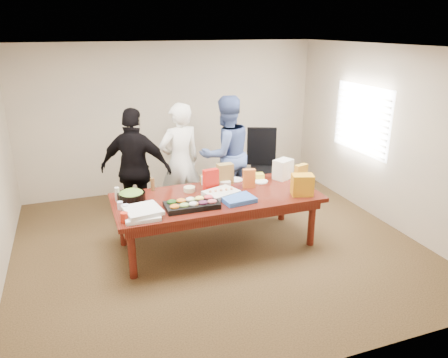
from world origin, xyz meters
name	(u,v)px	position (x,y,z in m)	size (l,w,h in m)	color
floor	(217,245)	(0.00, 0.00, -0.01)	(5.50, 5.00, 0.02)	#47301E
ceiling	(216,46)	(0.00, 0.00, 2.71)	(5.50, 5.00, 0.02)	white
wall_back	(173,118)	(0.00, 2.50, 1.35)	(5.50, 0.04, 2.70)	beige
wall_front	(318,236)	(0.00, -2.50, 1.35)	(5.50, 0.04, 2.70)	beige
wall_right	(386,136)	(2.75, 0.00, 1.35)	(0.04, 5.00, 2.70)	beige
window_panel	(361,119)	(2.72, 0.60, 1.50)	(0.03, 1.40, 1.10)	white
window_blinds	(359,119)	(2.68, 0.60, 1.50)	(0.04, 1.36, 1.00)	beige
conference_table	(217,220)	(0.00, 0.00, 0.38)	(2.80, 1.20, 0.75)	#4C1C0F
office_chair	(266,168)	(1.34, 1.25, 0.61)	(0.62, 0.62, 1.22)	black
person_center	(180,162)	(-0.24, 1.08, 0.93)	(0.68, 0.45, 1.87)	white
person_right	(226,154)	(0.57, 1.18, 0.96)	(0.93, 0.73, 1.92)	#485E9F
person_left	(136,169)	(-0.94, 0.99, 0.92)	(1.08, 0.45, 1.85)	black
veggie_tray	(183,206)	(-0.55, -0.27, 0.78)	(0.45, 0.35, 0.07)	black
fruit_tray	(201,204)	(-0.30, -0.27, 0.78)	(0.44, 0.35, 0.07)	black
sheet_cake	(221,194)	(0.05, -0.04, 0.79)	(0.44, 0.33, 0.08)	white
salad_bowl	(132,197)	(-1.12, 0.21, 0.81)	(0.37, 0.37, 0.12)	black
chip_bag_blue	(238,199)	(0.20, -0.29, 0.78)	(0.42, 0.31, 0.06)	blue
chip_bag_red	(211,180)	(-0.02, 0.21, 0.91)	(0.22, 0.09, 0.31)	red
chip_bag_yellow	(301,175)	(1.30, 0.01, 0.90)	(0.20, 0.08, 0.30)	gold
chip_bag_orange	(249,178)	(0.54, 0.15, 0.89)	(0.17, 0.08, 0.27)	orange
mayo_jar	(204,180)	(-0.03, 0.47, 0.82)	(0.08, 0.08, 0.13)	silver
mustard_bottle	(206,184)	(-0.06, 0.29, 0.83)	(0.06, 0.06, 0.16)	gold
dressing_bottle	(153,184)	(-0.79, 0.50, 0.84)	(0.06, 0.06, 0.18)	brown
ranch_bottle	(117,194)	(-1.30, 0.28, 0.84)	(0.06, 0.06, 0.19)	beige
banana_bunch	(256,176)	(0.78, 0.45, 0.79)	(0.24, 0.14, 0.08)	yellow
bread_loaf	(211,179)	(0.09, 0.51, 0.81)	(0.31, 0.13, 0.12)	olive
kraft_bag	(225,174)	(0.27, 0.42, 0.90)	(0.23, 0.13, 0.30)	olive
red_cup	(124,217)	(-1.30, -0.41, 0.81)	(0.09, 0.09, 0.12)	red
clear_cup_a	(126,209)	(-1.25, -0.16, 0.81)	(0.08, 0.08, 0.11)	white
clear_cup_b	(120,206)	(-1.30, -0.02, 0.80)	(0.07, 0.07, 0.10)	white
pizza_box_lower	(141,215)	(-1.09, -0.34, 0.77)	(0.42, 0.42, 0.05)	white
pizza_box_upper	(143,210)	(-1.07, -0.31, 0.82)	(0.42, 0.42, 0.05)	white
plate_a	(260,181)	(0.79, 0.31, 0.76)	(0.23, 0.23, 0.01)	white
plate_b	(235,180)	(0.46, 0.50, 0.76)	(0.24, 0.24, 0.01)	white
dip_bowl_a	(225,183)	(0.25, 0.33, 0.78)	(0.16, 0.16, 0.06)	beige
dip_bowl_b	(189,189)	(-0.31, 0.29, 0.78)	(0.16, 0.16, 0.06)	beige
grocery_bag_white	(283,169)	(1.17, 0.33, 0.90)	(0.28, 0.20, 0.30)	white
grocery_bag_yellow	(302,185)	(1.11, -0.36, 0.89)	(0.29, 0.20, 0.29)	orange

